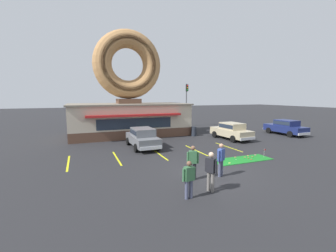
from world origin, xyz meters
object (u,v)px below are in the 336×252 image
Objects in this scene: trash_bin at (194,131)px; traffic_light_pole at (187,99)px; car_champagne at (231,130)px; car_navy at (286,127)px; pedestrian_clipboard_woman at (211,170)px; golf_ball at (236,159)px; putting_flag_pin at (265,151)px; pedestrian_blue_sweater_man at (193,161)px; car_grey at (143,137)px; pedestrian_hooded_kid at (189,178)px; pedestrian_leather_jacket_man at (221,158)px.

trash_bin is 0.17× the size of traffic_light_pole.
car_champagne reaches higher than trash_bin.
car_navy reaches higher than trash_bin.
golf_ball is at bearing 40.24° from pedestrian_clipboard_woman.
car_champagne is 10.38m from traffic_light_pole.
pedestrian_blue_sweater_man is at bearing -164.02° from putting_flag_pin.
car_champagne is 11.69m from pedestrian_blue_sweater_man.
pedestrian_clipboard_woman is (-15.44, -9.57, 0.11)m from car_navy.
car_grey is 13.97m from traffic_light_pole.
pedestrian_blue_sweater_man reaches higher than pedestrian_hooded_kid.
traffic_light_pole is (9.68, 19.85, 2.85)m from pedestrian_hooded_kid.
car_navy is at bearing -55.19° from traffic_light_pole.
pedestrian_leather_jacket_man is (-13.94, -8.16, 0.09)m from car_navy.
pedestrian_hooded_kid is at bearing -149.40° from car_navy.
pedestrian_blue_sweater_man is at bearing 175.92° from pedestrian_leather_jacket_man.
pedestrian_clipboard_woman reaches higher than car_navy.
car_grey is 8.13m from pedestrian_leather_jacket_man.
putting_flag_pin is (2.22, -0.16, 0.39)m from golf_ball.
car_navy is at bearing 34.42° from putting_flag_pin.
pedestrian_blue_sweater_man is 2.11m from pedestrian_hooded_kid.
car_navy is 2.61× the size of pedestrian_clipboard_woman.
traffic_light_pole is at bearing 68.98° from pedestrian_leather_jacket_man.
car_grey is at bearing -177.99° from car_champagne.
pedestrian_leather_jacket_man is at bearing -158.13° from putting_flag_pin.
car_champagne is at bearing 55.27° from golf_ball.
trash_bin is at bearing 162.80° from car_navy.
golf_ball is 0.01× the size of car_navy.
car_navy is 1.00× the size of car_grey.
car_grey reaches higher than putting_flag_pin.
golf_ball is at bearing 175.92° from putting_flag_pin.
traffic_light_pole reaches higher than pedestrian_blue_sweater_man.
golf_ball is 3.54m from pedestrian_leather_jacket_man.
golf_ball is 0.02× the size of pedestrian_clipboard_woman.
traffic_light_pole reaches higher than pedestrian_leather_jacket_man.
pedestrian_clipboard_woman is (-8.38, -9.60, 0.11)m from car_champagne.
putting_flag_pin is 0.09× the size of traffic_light_pole.
golf_ball is at bearing 35.29° from pedestrian_hooded_kid.
car_champagne is at bearing 72.31° from putting_flag_pin.
pedestrian_hooded_kid is at bearing -122.03° from pedestrian_blue_sweater_man.
putting_flag_pin is 8.43m from pedestrian_hooded_kid.
pedestrian_clipboard_woman reaches higher than trash_bin.
pedestrian_leather_jacket_man is (2.02, -7.88, 0.09)m from car_grey.
golf_ball is 0.01× the size of car_champagne.
trash_bin is at bearing 68.50° from pedestrian_leather_jacket_man.
car_grey is at bearing -178.98° from car_navy.
putting_flag_pin is 0.32× the size of pedestrian_blue_sweater_man.
trash_bin is (7.08, 12.80, -0.36)m from pedestrian_hooded_kid.
traffic_light_pole is at bearing 89.43° from car_champagne.
putting_flag_pin is 0.32× the size of pedestrian_leather_jacket_man.
car_champagne is 2.96× the size of pedestrian_hooded_kid.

